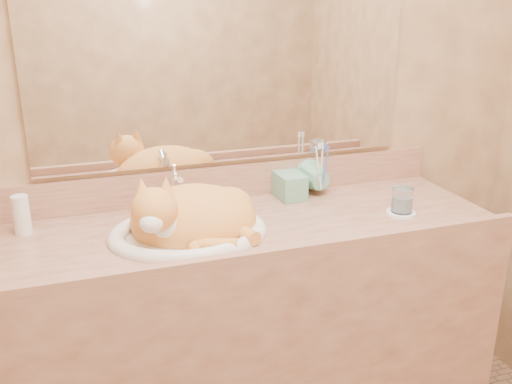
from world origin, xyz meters
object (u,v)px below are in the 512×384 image
object	(u,v)px
cat	(189,214)
soap_dispenser	(298,176)
water_glass	(402,200)
sink_basin	(188,212)
vanity_counter	(251,337)
toothbrush_cup	(322,183)

from	to	relation	value
cat	soap_dispenser	xyz separation A→B (m)	(0.41, 0.14, 0.04)
cat	water_glass	distance (m)	0.71
sink_basin	soap_dispenser	distance (m)	0.45
soap_dispenser	water_glass	bearing A→B (deg)	-39.09
vanity_counter	soap_dispenser	world-z (taller)	soap_dispenser
water_glass	vanity_counter	bearing A→B (deg)	170.61
sink_basin	vanity_counter	bearing A→B (deg)	8.69
vanity_counter	water_glass	world-z (taller)	water_glass
sink_basin	water_glass	xyz separation A→B (m)	(0.71, -0.06, -0.02)
vanity_counter	cat	xyz separation A→B (m)	(-0.20, -0.01, 0.49)
cat	sink_basin	bearing A→B (deg)	-112.60
vanity_counter	soap_dispenser	distance (m)	0.58
water_glass	sink_basin	bearing A→B (deg)	174.92
sink_basin	water_glass	distance (m)	0.71
sink_basin	toothbrush_cup	bearing A→B (deg)	21.67
vanity_counter	toothbrush_cup	distance (m)	0.60
soap_dispenser	vanity_counter	bearing A→B (deg)	-151.72
toothbrush_cup	water_glass	xyz separation A→B (m)	(0.18, -0.24, -0.00)
vanity_counter	sink_basin	bearing A→B (deg)	-174.46
cat	toothbrush_cup	distance (m)	0.55
vanity_counter	sink_basin	world-z (taller)	sink_basin
cat	vanity_counter	bearing A→B (deg)	14.45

